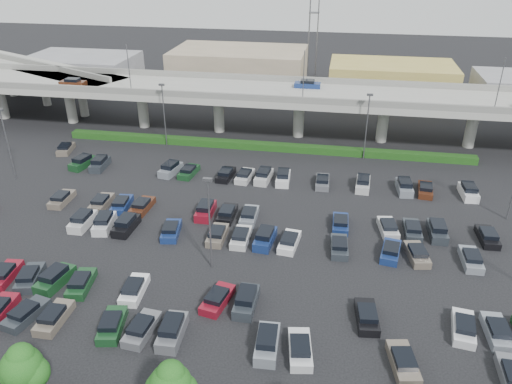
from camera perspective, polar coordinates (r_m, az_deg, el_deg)
ground at (r=59.33m, az=-3.12°, el=-4.12°), size 280.00×280.00×0.00m
overpass at (r=85.58m, az=1.46°, el=10.99°), size 150.00×13.00×15.80m
on_ramp at (r=114.94m, az=-24.79°, el=12.72°), size 50.93×30.13×8.80m
hedge at (r=81.10m, az=0.81°, el=5.27°), size 66.00×1.60×1.10m
tree_row at (r=37.25m, az=-11.86°, el=-20.57°), size 65.07×3.66×5.94m
parked_cars at (r=56.23m, az=-5.12°, el=-5.39°), size 62.95×41.68×1.67m
light_poles at (r=59.10m, az=-6.75°, el=2.44°), size 66.90×48.38×10.30m
distant_buildings at (r=114.36m, az=10.21°, el=13.05°), size 138.00×24.00×9.00m
comm_tower at (r=124.50m, az=6.69°, el=19.97°), size 2.40×2.40×30.00m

